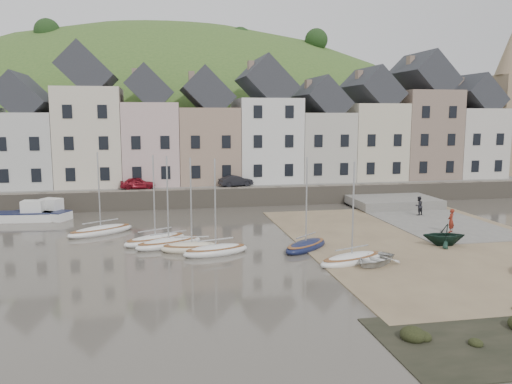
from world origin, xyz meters
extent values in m
plane|color=#423E34|center=(0.00, 0.00, 0.00)|extent=(160.00, 160.00, 0.00)
cube|color=#395B24|center=(0.00, 32.00, 0.75)|extent=(90.00, 30.00, 1.50)
cube|color=slate|center=(0.00, 20.50, 1.55)|extent=(70.00, 7.00, 0.10)
cube|color=slate|center=(0.00, 17.00, 0.90)|extent=(70.00, 1.20, 1.80)
cube|color=brown|center=(11.00, 0.00, 0.03)|extent=(18.00, 26.00, 0.06)
cube|color=slate|center=(15.00, 8.00, 0.06)|extent=(8.00, 18.00, 0.12)
ellipsoid|color=#395B24|center=(-5.00, 60.00, -18.00)|extent=(134.40, 84.00, 84.00)
cylinder|color=#382619|center=(-22.00, 48.00, 18.00)|extent=(0.50, 0.50, 3.00)
sphere|color=#213D19|center=(-22.00, 48.00, 20.50)|extent=(3.60, 3.60, 3.60)
cylinder|color=#382619|center=(-8.00, 52.00, 18.00)|extent=(0.50, 0.50, 3.00)
sphere|color=#213D19|center=(-8.00, 52.00, 20.50)|extent=(3.60, 3.60, 3.60)
cylinder|color=#382619|center=(6.00, 50.00, 18.00)|extent=(0.50, 0.50, 3.00)
sphere|color=#213D19|center=(6.00, 50.00, 20.50)|extent=(3.60, 3.60, 3.60)
cylinder|color=#382619|center=(18.00, 49.00, 18.00)|extent=(0.50, 0.50, 3.00)
sphere|color=#213D19|center=(18.00, 49.00, 20.50)|extent=(3.60, 3.60, 3.60)
cube|color=beige|center=(-20.05, 24.00, 5.25)|extent=(5.80, 8.00, 7.50)
cube|color=gray|center=(-21.50, 24.00, 11.92)|extent=(0.60, 0.90, 1.40)
cube|color=beige|center=(-13.90, 24.00, 6.50)|extent=(6.40, 8.00, 10.00)
cube|color=gray|center=(-15.50, 24.00, 14.73)|extent=(0.60, 0.90, 1.40)
cube|color=#C2A4A1|center=(-7.85, 24.00, 5.75)|extent=(5.60, 8.00, 8.50)
cube|color=gray|center=(-9.25, 24.00, 12.82)|extent=(0.60, 0.90, 1.40)
cube|color=gray|center=(-1.90, 24.00, 5.50)|extent=(6.20, 8.00, 8.00)
cube|color=gray|center=(-3.45, 24.00, 12.62)|extent=(0.60, 0.90, 1.40)
cube|color=silver|center=(4.55, 24.00, 6.00)|extent=(6.60, 8.00, 9.00)
cube|color=gray|center=(2.90, 24.00, 13.83)|extent=(0.60, 0.90, 1.40)
cube|color=#B6B2A6|center=(10.80, 24.00, 5.25)|extent=(5.80, 8.00, 7.50)
cube|color=gray|center=(9.35, 24.00, 11.92)|extent=(0.60, 0.90, 1.40)
cube|color=beige|center=(16.75, 24.00, 5.75)|extent=(6.00, 8.00, 8.50)
cube|color=gray|center=(15.25, 24.00, 13.02)|extent=(0.60, 0.90, 1.40)
cube|color=#856E5F|center=(23.00, 24.00, 6.50)|extent=(6.40, 8.00, 10.00)
cube|color=gray|center=(21.40, 24.00, 14.73)|extent=(0.60, 0.90, 1.40)
cube|color=beige|center=(29.15, 24.00, 5.50)|extent=(5.80, 8.00, 8.00)
cube|color=gray|center=(27.70, 24.00, 12.42)|extent=(0.60, 0.90, 1.40)
cube|color=#997F60|center=(34.55, 24.00, 7.50)|extent=(3.50, 3.50, 12.00)
ellipsoid|color=white|center=(-11.56, 7.15, 0.20)|extent=(5.18, 4.01, 0.84)
ellipsoid|color=brown|center=(-11.56, 7.15, 0.42)|extent=(4.76, 3.67, 0.20)
cylinder|color=#B2B5B7|center=(-11.56, 7.15, 3.30)|extent=(0.10, 0.10, 5.60)
cylinder|color=#B2B5B7|center=(-11.56, 7.15, 0.95)|extent=(2.46, 1.57, 0.08)
ellipsoid|color=white|center=(-7.58, 3.47, 0.20)|extent=(4.80, 3.48, 0.84)
ellipsoid|color=brown|center=(-7.58, 3.47, 0.42)|extent=(4.41, 3.18, 0.20)
cylinder|color=#B2B5B7|center=(-7.58, 3.47, 3.30)|extent=(0.10, 0.10, 5.60)
cylinder|color=#B2B5B7|center=(-7.58, 3.47, 0.95)|extent=(2.30, 1.25, 0.08)
ellipsoid|color=beige|center=(-5.24, 0.85, 0.20)|extent=(4.12, 1.79, 0.84)
ellipsoid|color=brown|center=(-5.24, 0.85, 0.42)|extent=(3.79, 1.63, 0.20)
cylinder|color=#B2B5B7|center=(-5.24, 0.85, 3.30)|extent=(0.10, 0.10, 5.60)
cylinder|color=#B2B5B7|center=(-5.24, 0.85, 0.95)|extent=(2.21, 0.24, 0.08)
ellipsoid|color=white|center=(-6.69, 2.35, 0.20)|extent=(4.98, 3.32, 0.84)
ellipsoid|color=brown|center=(-6.69, 2.35, 0.42)|extent=(4.57, 3.04, 0.20)
cylinder|color=#B2B5B7|center=(-6.69, 2.35, 3.30)|extent=(0.10, 0.10, 5.60)
cylinder|color=#B2B5B7|center=(-6.69, 2.35, 0.95)|extent=(2.43, 1.15, 0.08)
ellipsoid|color=white|center=(-3.80, -0.16, 0.20)|extent=(4.59, 2.59, 0.84)
ellipsoid|color=brown|center=(-3.80, -0.16, 0.42)|extent=(4.22, 2.36, 0.20)
cylinder|color=#B2B5B7|center=(-3.80, -0.16, 3.30)|extent=(0.10, 0.10, 5.60)
cylinder|color=#B2B5B7|center=(-3.80, -0.16, 0.95)|extent=(2.33, 0.71, 0.08)
ellipsoid|color=#131A3D|center=(2.16, -0.14, 0.20)|extent=(4.16, 3.89, 0.84)
ellipsoid|color=brown|center=(2.16, -0.14, 0.42)|extent=(3.81, 3.56, 0.20)
cylinder|color=#B2B5B7|center=(2.16, -0.14, 3.30)|extent=(0.10, 0.10, 5.60)
cylinder|color=#B2B5B7|center=(2.16, -0.14, 0.95)|extent=(1.80, 1.58, 0.08)
ellipsoid|color=white|center=(3.95, -3.74, 0.20)|extent=(4.91, 3.09, 0.84)
ellipsoid|color=brown|center=(3.95, -3.74, 0.42)|extent=(4.51, 2.83, 0.20)
cylinder|color=#B2B5B7|center=(3.95, -3.74, 3.30)|extent=(0.10, 0.10, 5.60)
cylinder|color=#B2B5B7|center=(3.95, -3.74, 0.95)|extent=(2.43, 1.01, 0.08)
cube|color=white|center=(-16.87, 13.86, 0.35)|extent=(4.83, 3.73, 0.70)
cube|color=#131A3D|center=(-16.87, 13.86, 0.72)|extent=(4.77, 3.73, 0.08)
cube|color=white|center=(-16.27, 14.20, 1.20)|extent=(1.99, 1.83, 1.00)
cube|color=white|center=(-18.33, 13.28, 0.35)|extent=(4.94, 2.13, 0.70)
cube|color=#131A3D|center=(-18.33, 13.28, 0.72)|extent=(4.84, 2.17, 0.08)
cube|color=white|center=(-17.62, 13.35, 1.20)|extent=(1.78, 1.35, 1.00)
imported|color=silver|center=(5.06, -4.46, 0.39)|extent=(3.89, 3.69, 0.66)
imported|color=black|center=(11.54, -1.03, 0.79)|extent=(3.20, 2.90, 1.47)
imported|color=maroon|center=(14.03, 2.21, 1.00)|extent=(0.77, 0.73, 1.77)
imported|color=black|center=(15.00, 8.88, 0.95)|extent=(0.99, 0.90, 1.66)
imported|color=maroon|center=(-9.20, 19.50, 2.18)|extent=(3.44, 1.52, 1.15)
imported|color=black|center=(0.53, 19.50, 2.17)|extent=(3.63, 2.06, 1.13)
ellipsoid|color=black|center=(2.74, -14.42, 0.14)|extent=(0.68, 0.75, 0.44)
ellipsoid|color=black|center=(4.47, -15.29, 0.11)|extent=(0.55, 0.60, 0.36)
ellipsoid|color=black|center=(2.36, -14.32, 0.20)|extent=(1.00, 1.10, 0.65)
camera|label=1|loc=(-7.38, -32.18, 8.77)|focal=36.46mm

